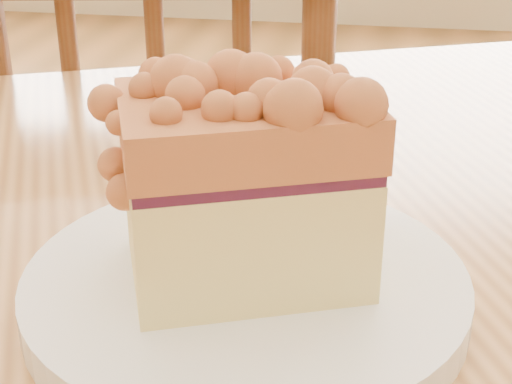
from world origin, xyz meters
TOP-DOWN VIEW (x-y plane):
  - cafe_chair_main at (-0.11, 0.70)m, footprint 0.47×0.47m
  - plate at (0.08, 0.16)m, footprint 0.22×0.22m
  - cake_slice at (0.08, 0.16)m, footprint 0.14×0.12m

SIDE VIEW (x-z plane):
  - cafe_chair_main at x=-0.11m, z-range 0.00..0.89m
  - plate at x=0.08m, z-range 0.75..0.77m
  - cake_slice at x=0.08m, z-range 0.77..0.88m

